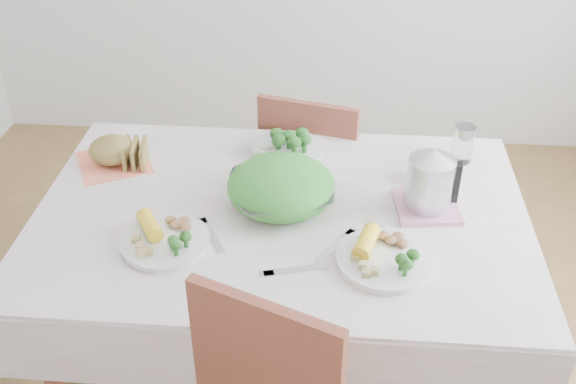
# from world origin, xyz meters

# --- Properties ---
(floor) EXTENTS (3.60, 3.60, 0.00)m
(floor) POSITION_xyz_m (0.00, 0.00, 0.00)
(floor) COLOR brown
(floor) RESTS_ON ground
(dining_table) EXTENTS (1.40, 0.90, 0.75)m
(dining_table) POSITION_xyz_m (0.00, 0.00, 0.38)
(dining_table) COLOR brown
(dining_table) RESTS_ON floor
(tablecloth) EXTENTS (1.50, 1.00, 0.01)m
(tablecloth) POSITION_xyz_m (0.00, 0.00, 0.76)
(tablecloth) COLOR silver
(tablecloth) RESTS_ON dining_table
(chair_far) EXTENTS (0.48, 0.48, 0.88)m
(chair_far) POSITION_xyz_m (0.09, 0.68, 0.47)
(chair_far) COLOR brown
(chair_far) RESTS_ON floor
(salad_bowl) EXTENTS (0.39, 0.39, 0.08)m
(salad_bowl) POSITION_xyz_m (-0.00, 0.04, 0.80)
(salad_bowl) COLOR white
(salad_bowl) RESTS_ON tablecloth
(dinner_plate_left) EXTENTS (0.30, 0.30, 0.02)m
(dinner_plate_left) POSITION_xyz_m (-0.31, -0.19, 0.77)
(dinner_plate_left) COLOR white
(dinner_plate_left) RESTS_ON tablecloth
(dinner_plate_right) EXTENTS (0.37, 0.37, 0.02)m
(dinner_plate_right) POSITION_xyz_m (0.30, -0.22, 0.77)
(dinner_plate_right) COLOR white
(dinner_plate_right) RESTS_ON tablecloth
(broccoli_plate) EXTENTS (0.31, 0.31, 0.02)m
(broccoli_plate) POSITION_xyz_m (-0.00, 0.34, 0.77)
(broccoli_plate) COLOR beige
(broccoli_plate) RESTS_ON tablecloth
(napkin) EXTENTS (0.30, 0.30, 0.00)m
(napkin) POSITION_xyz_m (-0.59, 0.23, 0.76)
(napkin) COLOR #FF7C5D
(napkin) RESTS_ON tablecloth
(bread_loaf) EXTENTS (0.17, 0.17, 0.09)m
(bread_loaf) POSITION_xyz_m (-0.59, 0.23, 0.82)
(bread_loaf) COLOR olive
(bread_loaf) RESTS_ON napkin
(fruit_bowl) EXTENTS (0.14, 0.14, 0.04)m
(fruit_bowl) POSITION_xyz_m (-0.08, 0.33, 0.78)
(fruit_bowl) COLOR white
(fruit_bowl) RESTS_ON tablecloth
(yellow_mug) EXTENTS (0.13, 0.13, 0.08)m
(yellow_mug) POSITION_xyz_m (0.47, 0.20, 0.80)
(yellow_mug) COLOR orange
(yellow_mug) RESTS_ON tablecloth
(glass_tumbler) EXTENTS (0.07, 0.07, 0.13)m
(glass_tumbler) POSITION_xyz_m (0.58, 0.34, 0.83)
(glass_tumbler) COLOR white
(glass_tumbler) RESTS_ON tablecloth
(pink_tray) EXTENTS (0.21, 0.21, 0.02)m
(pink_tray) POSITION_xyz_m (0.44, 0.05, 0.77)
(pink_tray) COLOR pink
(pink_tray) RESTS_ON tablecloth
(electric_kettle) EXTENTS (0.17, 0.17, 0.20)m
(electric_kettle) POSITION_xyz_m (0.44, 0.05, 0.88)
(electric_kettle) COLOR #B2B5BA
(electric_kettle) RESTS_ON pink_tray
(fork_left) EXTENTS (0.11, 0.17, 0.00)m
(fork_left) POSITION_xyz_m (-0.19, -0.14, 0.76)
(fork_left) COLOR silver
(fork_left) RESTS_ON tablecloth
(fork_right) EXTENTS (0.12, 0.16, 0.00)m
(fork_right) POSITION_xyz_m (0.17, -0.16, 0.76)
(fork_right) COLOR silver
(fork_right) RESTS_ON tablecloth
(knife) EXTENTS (0.18, 0.07, 0.00)m
(knife) POSITION_xyz_m (0.07, -0.27, 0.76)
(knife) COLOR silver
(knife) RESTS_ON tablecloth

